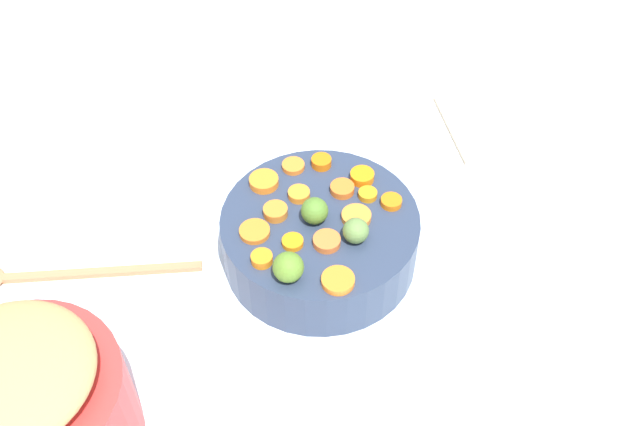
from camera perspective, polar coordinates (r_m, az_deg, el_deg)
name	(u,v)px	position (r m, az deg, el deg)	size (l,w,h in m)	color
tabletop	(340,273)	(0.96, 1.56, -4.64)	(2.40, 2.40, 0.02)	white
serving_bowl_carrots	(320,238)	(0.94, 0.00, -1.95)	(0.25, 0.25, 0.08)	#2C3850
metal_pot	(33,417)	(0.83, -21.36, -14.55)	(0.20, 0.20, 0.13)	red
stuffing_mound	(7,374)	(0.75, -23.15, -11.43)	(0.17, 0.17, 0.05)	tan
carrot_slice_0	(362,176)	(0.95, 3.29, 2.86)	(0.03, 0.03, 0.01)	orange
carrot_slice_1	(255,232)	(0.89, -5.10, -1.44)	(0.04, 0.04, 0.01)	orange
carrot_slice_2	(264,181)	(0.95, -4.38, 2.46)	(0.04, 0.04, 0.01)	orange
carrot_slice_3	(327,241)	(0.88, 0.53, -2.21)	(0.03, 0.03, 0.01)	orange
carrot_slice_4	(338,281)	(0.84, 1.41, -5.26)	(0.04, 0.04, 0.01)	orange
carrot_slice_5	(293,166)	(0.97, -2.09, 3.67)	(0.03, 0.03, 0.01)	orange
carrot_slice_6	(391,202)	(0.93, 5.55, 0.88)	(0.03, 0.03, 0.01)	orange
carrot_slice_7	(368,194)	(0.93, 3.72, 1.46)	(0.02, 0.02, 0.01)	orange
carrot_slice_8	(262,259)	(0.86, -4.54, -3.55)	(0.03, 0.03, 0.01)	orange
carrot_slice_9	(342,189)	(0.94, 1.74, 1.89)	(0.03, 0.03, 0.01)	orange
carrot_slice_10	(356,217)	(0.91, 2.84, -0.27)	(0.04, 0.04, 0.01)	orange
carrot_slice_11	(275,212)	(0.91, -3.48, 0.11)	(0.03, 0.03, 0.01)	orange
carrot_slice_12	(299,194)	(0.93, -1.65, 1.48)	(0.03, 0.03, 0.01)	orange
carrot_slice_13	(321,162)	(0.97, 0.11, 3.98)	(0.03, 0.03, 0.01)	orange
carrot_slice_14	(293,242)	(0.88, -2.14, -2.27)	(0.03, 0.03, 0.01)	orange
brussels_sprout_0	(315,211)	(0.89, -0.42, 0.17)	(0.03, 0.03, 0.03)	#4E7A29
brussels_sprout_1	(288,267)	(0.84, -2.48, -4.22)	(0.04, 0.04, 0.04)	#578028
brussels_sprout_2	(356,231)	(0.88, 2.79, -1.38)	(0.03, 0.03, 0.03)	#5E813F
wooden_spoon	(32,276)	(1.01, -21.46, -4.59)	(0.31, 0.08, 0.01)	#B67B50
dish_towel	(503,122)	(1.18, 14.02, 6.85)	(0.18, 0.16, 0.01)	#C5AB8A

